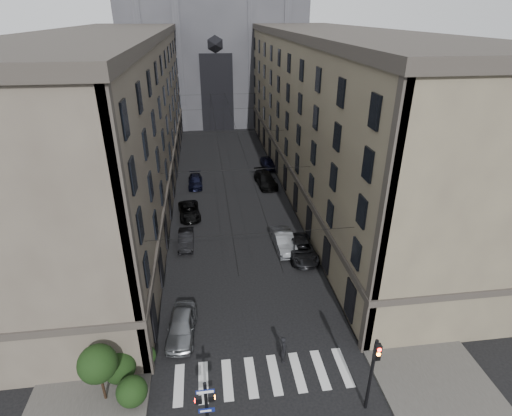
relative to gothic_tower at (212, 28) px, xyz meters
name	(u,v)px	position (x,y,z in m)	size (l,w,h in m)	color
sidewalk_left	(148,189)	(-10.50, -38.96, -17.72)	(7.00, 80.00, 0.15)	#383533
sidewalk_right	(306,181)	(10.50, -38.96, -17.72)	(7.00, 80.00, 0.15)	#383533
zebra_crossing	(263,376)	(0.00, -69.96, -17.79)	(11.00, 3.20, 0.01)	beige
building_left	(113,119)	(-13.44, -38.96, -8.45)	(13.60, 60.60, 18.85)	#4E453C
building_right	(333,112)	(13.44, -38.96, -8.45)	(13.60, 60.60, 18.85)	brown
gothic_tower	(212,28)	(0.00, 0.00, 0.00)	(35.00, 23.00, 58.00)	#2D2D33
pedestrian_signal_left	(206,406)	(-3.51, -73.46, -15.48)	(1.02, 0.38, 4.00)	black
traffic_light_right	(373,368)	(5.60, -73.04, -14.51)	(0.34, 0.50, 5.20)	black
shrub_cluster	(117,370)	(-8.72, -69.95, -16.00)	(3.90, 4.40, 3.90)	black
tram_wires	(227,133)	(0.00, -39.33, -10.55)	(14.00, 60.00, 0.43)	black
car_left_near	(182,326)	(-5.17, -65.66, -16.98)	(1.93, 4.80, 1.63)	slate
car_left_midnear	(186,240)	(-5.19, -53.50, -17.11)	(1.45, 4.15, 1.37)	black
car_left_midfar	(189,211)	(-4.98, -47.24, -17.11)	(2.27, 4.92, 1.37)	black
car_left_far	(195,181)	(-4.36, -38.45, -17.14)	(1.84, 4.52, 1.31)	black
car_right_near	(284,241)	(4.20, -55.21, -16.97)	(1.74, 5.00, 1.65)	gray
car_right_midnear	(301,249)	(5.55, -56.79, -17.04)	(2.51, 5.45, 1.51)	black
car_right_midfar	(266,179)	(4.87, -39.44, -16.98)	(2.29, 5.64, 1.64)	black
car_right_far	(268,163)	(6.20, -33.06, -17.05)	(1.77, 4.41, 1.50)	black
pedestrian	(284,349)	(1.52, -68.89, -16.81)	(0.72, 0.47, 1.97)	black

